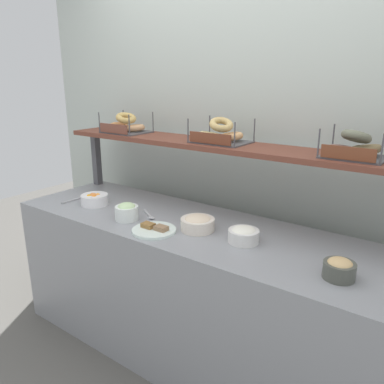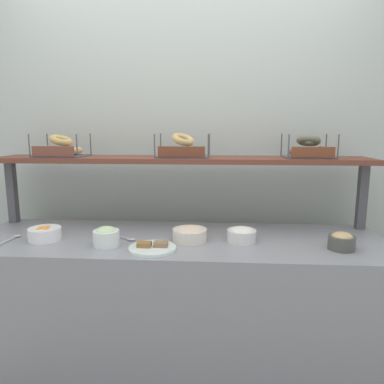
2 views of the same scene
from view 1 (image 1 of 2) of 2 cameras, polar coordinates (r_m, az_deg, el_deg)
The scene contains 16 objects.
ground_plane at distance 2.61m, azimuth -0.13°, elevation -22.47°, with size 8.00×8.00×0.00m, color #595651.
back_wall at distance 2.53m, azimuth 7.25°, elevation 6.35°, with size 3.51×0.06×2.40m, color #B6C1B7.
deli_counter at distance 2.36m, azimuth -0.14°, elevation -14.47°, with size 2.31×0.70×0.85m, color gray.
shelf_riser_left at distance 3.03m, azimuth -14.03°, elevation 4.82°, with size 0.05×0.05×0.40m, color #4C4C51.
upper_shelf at distance 2.28m, azimuth 3.87°, elevation 6.97°, with size 2.27×0.32×0.03m, color brown.
bowl_potato_salad at distance 2.09m, azimuth 0.84°, elevation -4.62°, with size 0.19×0.19×0.08m.
bowl_fruit_salad at distance 2.57m, azimuth -14.31°, elevation -1.07°, with size 0.17×0.17×0.08m.
bowl_cream_cheese at distance 1.95m, azimuth 7.69°, elevation -6.29°, with size 0.16×0.16×0.08m.
bowl_scallion_spread at distance 2.26m, azimuth -9.69°, elevation -2.85°, with size 0.14×0.14×0.10m.
bowl_hummus at distance 1.72m, azimuth 21.09°, elevation -10.58°, with size 0.13×0.13×0.09m.
serving_plate_white at distance 2.08m, azimuth -5.66°, elevation -5.61°, with size 0.24×0.24×0.04m.
serving_spoon_near_plate at distance 2.30m, azimuth -6.35°, elevation -3.52°, with size 0.16×0.11×0.01m.
serving_spoon_by_edge at distance 2.72m, azimuth -16.74°, elevation -0.95°, with size 0.04×0.18×0.01m.
bagel_basket_sesame at distance 2.73m, azimuth -9.82°, elevation 9.69°, with size 0.30×0.25×0.14m.
bagel_basket_plain at distance 2.27m, azimuth 4.26°, elevation 8.55°, with size 0.32×0.25×0.15m.
bagel_basket_poppy at distance 1.99m, azimuth 23.01°, elevation 6.09°, with size 0.29×0.26×0.14m.
Camera 1 is at (1.19, -1.64, 1.65)m, focal length 35.83 mm.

